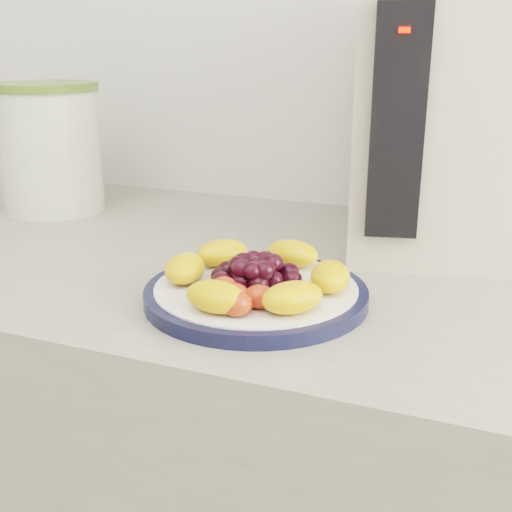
% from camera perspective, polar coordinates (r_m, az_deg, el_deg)
% --- Properties ---
extents(plate_rim, '(0.23, 0.23, 0.01)m').
position_cam_1_polar(plate_rim, '(0.67, 0.00, -3.43)').
color(plate_rim, '#111632').
rests_on(plate_rim, counter).
extents(plate_face, '(0.21, 0.21, 0.02)m').
position_cam_1_polar(plate_face, '(0.67, 0.00, -3.36)').
color(plate_face, white).
rests_on(plate_face, counter).
extents(canister, '(0.21, 0.21, 0.19)m').
position_cam_1_polar(canister, '(1.08, -17.77, 8.82)').
color(canister, '#4E641C').
rests_on(canister, counter).
extents(canister_lid, '(0.22, 0.22, 0.01)m').
position_cam_1_polar(canister_lid, '(1.07, -18.30, 14.12)').
color(canister_lid, '#586F2E').
rests_on(canister_lid, canister).
extents(appliance_body, '(0.25, 0.31, 0.34)m').
position_cam_1_polar(appliance_body, '(0.87, 15.24, 11.92)').
color(appliance_body, '#BBB49F').
rests_on(appliance_body, counter).
extents(appliance_panel, '(0.06, 0.03, 0.25)m').
position_cam_1_polar(appliance_panel, '(0.73, 12.46, 11.35)').
color(appliance_panel, black).
rests_on(appliance_panel, appliance_body).
extents(appliance_led, '(0.01, 0.01, 0.01)m').
position_cam_1_polar(appliance_led, '(0.71, 13.06, 18.98)').
color(appliance_led, '#FF0C05').
rests_on(appliance_led, appliance_panel).
extents(fruit_plate, '(0.20, 0.20, 0.03)m').
position_cam_1_polar(fruit_plate, '(0.66, -0.19, -1.66)').
color(fruit_plate, orange).
rests_on(fruit_plate, plate_face).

